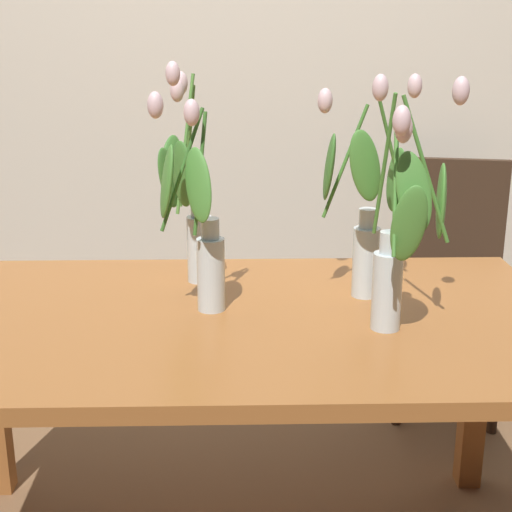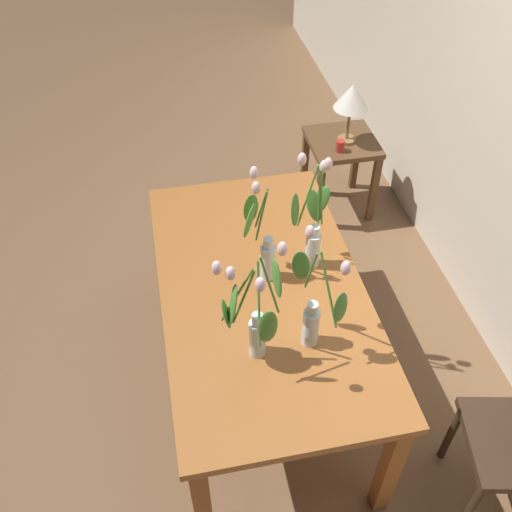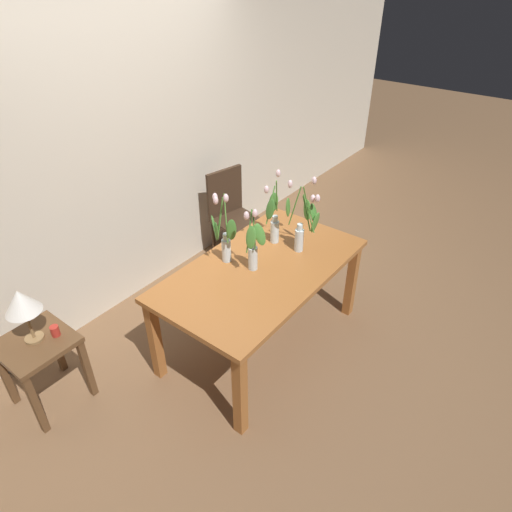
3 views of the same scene
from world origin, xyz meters
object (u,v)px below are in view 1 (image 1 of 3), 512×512
(dining_table, at_px, (234,350))
(tulip_vase_0, at_px, (397,234))
(tulip_vase_1, at_px, (190,207))
(tulip_vase_3, at_px, (201,240))
(dining_chair, at_px, (450,270))
(tulip_vase_2, at_px, (366,226))

(dining_table, xyz_separation_m, tulip_vase_0, (0.36, -0.11, 0.32))
(tulip_vase_0, bearing_deg, tulip_vase_1, 143.12)
(tulip_vase_0, xyz_separation_m, tulip_vase_3, (-0.44, 0.13, -0.05))
(tulip_vase_1, distance_m, dining_chair, 1.25)
(tulip_vase_1, xyz_separation_m, tulip_vase_3, (0.04, -0.23, -0.02))
(tulip_vase_3, distance_m, dining_chair, 1.36)
(dining_table, height_order, tulip_vase_2, tulip_vase_2)
(tulip_vase_1, xyz_separation_m, dining_chair, (0.92, 0.72, -0.42))
(dining_table, relative_size, dining_chair, 1.72)
(tulip_vase_1, xyz_separation_m, tulip_vase_2, (0.45, -0.12, -0.02))
(tulip_vase_0, relative_size, tulip_vase_1, 0.97)
(dining_chair, bearing_deg, tulip_vase_3, -132.72)
(tulip_vase_0, distance_m, tulip_vase_2, 0.25)
(dining_table, relative_size, tulip_vase_2, 2.88)
(dining_table, xyz_separation_m, dining_chair, (0.81, 0.97, -0.12))
(tulip_vase_0, height_order, tulip_vase_3, tulip_vase_0)
(dining_chair, bearing_deg, tulip_vase_1, -141.96)
(tulip_vase_2, distance_m, dining_chair, 1.04)
(tulip_vase_0, bearing_deg, dining_table, 163.57)
(dining_chair, bearing_deg, dining_table, -129.61)
(tulip_vase_0, xyz_separation_m, tulip_vase_2, (-0.03, 0.24, -0.05))
(dining_table, height_order, tulip_vase_0, tulip_vase_0)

